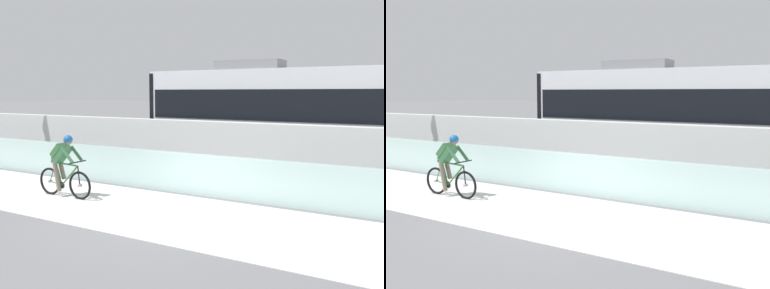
# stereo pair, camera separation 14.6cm
# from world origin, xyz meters

# --- Properties ---
(ground_plane) EXTENTS (200.00, 200.00, 0.00)m
(ground_plane) POSITION_xyz_m (0.00, 0.00, 0.00)
(ground_plane) COLOR slate
(bike_path_deck) EXTENTS (32.00, 3.20, 0.01)m
(bike_path_deck) POSITION_xyz_m (0.00, 0.00, 0.01)
(bike_path_deck) COLOR silver
(bike_path_deck) RESTS_ON ground
(glass_parapet) EXTENTS (32.00, 0.05, 1.09)m
(glass_parapet) POSITION_xyz_m (0.00, 1.85, 0.54)
(glass_parapet) COLOR silver
(glass_parapet) RESTS_ON ground
(concrete_barrier_wall) EXTENTS (32.00, 0.36, 1.80)m
(concrete_barrier_wall) POSITION_xyz_m (0.00, 3.65, 0.90)
(concrete_barrier_wall) COLOR silver
(concrete_barrier_wall) RESTS_ON ground
(tram_rail_near) EXTENTS (32.00, 0.08, 0.01)m
(tram_rail_near) POSITION_xyz_m (0.00, 6.13, 0.00)
(tram_rail_near) COLOR #595654
(tram_rail_near) RESTS_ON ground
(tram_rail_far) EXTENTS (32.00, 0.08, 0.01)m
(tram_rail_far) POSITION_xyz_m (0.00, 7.57, 0.00)
(tram_rail_far) COLOR #595654
(tram_rail_far) RESTS_ON ground
(tram) EXTENTS (11.06, 2.54, 3.81)m
(tram) POSITION_xyz_m (1.21, 6.85, 1.89)
(tram) COLOR silver
(tram) RESTS_ON ground
(cyclist_on_bike) EXTENTS (1.77, 0.58, 1.61)m
(cyclist_on_bike) POSITION_xyz_m (-3.07, -0.00, 0.80)
(cyclist_on_bike) COLOR black
(cyclist_on_bike) RESTS_ON ground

